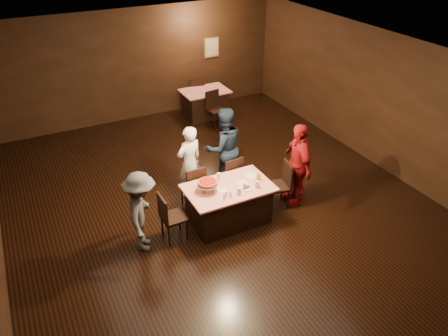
{
  "coord_description": "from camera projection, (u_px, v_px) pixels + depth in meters",
  "views": [
    {
      "loc": [
        -3.18,
        -6.34,
        5.21
      ],
      "look_at": [
        -0.01,
        -0.13,
        1.0
      ],
      "focal_mm": 35.0,
      "sensor_mm": 36.0,
      "label": 1
    }
  ],
  "objects": [
    {
      "name": "room",
      "position": [
        221.0,
        109.0,
        7.66
      ],
      "size": [
        10.0,
        10.04,
        3.02
      ],
      "color": "black",
      "rests_on": "ground"
    },
    {
      "name": "main_table",
      "position": [
        228.0,
        204.0,
        8.21
      ],
      "size": [
        1.6,
        1.0,
        0.77
      ],
      "primitive_type": "cube",
      "color": "red",
      "rests_on": "ground"
    },
    {
      "name": "back_table",
      "position": [
        205.0,
        103.0,
        12.38
      ],
      "size": [
        1.3,
        0.9,
        0.77
      ],
      "primitive_type": "cube",
      "color": "red",
      "rests_on": "ground"
    },
    {
      "name": "chair_far_left",
      "position": [
        193.0,
        186.0,
        8.58
      ],
      "size": [
        0.43,
        0.43,
        0.95
      ],
      "primitive_type": "cube",
      "rotation": [
        0.0,
        0.0,
        3.18
      ],
      "color": "black",
      "rests_on": "ground"
    },
    {
      "name": "chair_far_right",
      "position": [
        229.0,
        176.0,
        8.89
      ],
      "size": [
        0.47,
        0.47,
        0.95
      ],
      "primitive_type": "cube",
      "rotation": [
        0.0,
        0.0,
        3.26
      ],
      "color": "black",
      "rests_on": "ground"
    },
    {
      "name": "chair_end_left",
      "position": [
        174.0,
        216.0,
        7.74
      ],
      "size": [
        0.42,
        0.42,
        0.95
      ],
      "primitive_type": "cube",
      "rotation": [
        0.0,
        0.0,
        1.58
      ],
      "color": "black",
      "rests_on": "ground"
    },
    {
      "name": "chair_end_right",
      "position": [
        278.0,
        185.0,
        8.59
      ],
      "size": [
        0.49,
        0.49,
        0.95
      ],
      "primitive_type": "cube",
      "rotation": [
        0.0,
        0.0,
        -1.77
      ],
      "color": "black",
      "rests_on": "ground"
    },
    {
      "name": "chair_back_near",
      "position": [
        216.0,
        109.0,
        11.8
      ],
      "size": [
        0.47,
        0.47,
        0.95
      ],
      "primitive_type": "cube",
      "rotation": [
        0.0,
        0.0,
        0.13
      ],
      "color": "black",
      "rests_on": "ground"
    },
    {
      "name": "chair_back_far",
      "position": [
        196.0,
        93.0,
        12.79
      ],
      "size": [
        0.49,
        0.49,
        0.95
      ],
      "primitive_type": "cube",
      "rotation": [
        0.0,
        0.0,
        2.95
      ],
      "color": "black",
      "rests_on": "ground"
    },
    {
      "name": "diner_white_jacket",
      "position": [
        190.0,
        162.0,
        8.75
      ],
      "size": [
        0.64,
        0.49,
        1.57
      ],
      "primitive_type": "imported",
      "rotation": [
        0.0,
        0.0,
        3.37
      ],
      "color": "white",
      "rests_on": "ground"
    },
    {
      "name": "diner_navy_hoodie",
      "position": [
        224.0,
        148.0,
        9.06
      ],
      "size": [
        0.88,
        0.7,
        1.77
      ],
      "primitive_type": "imported",
      "rotation": [
        0.0,
        0.0,
        3.11
      ],
      "color": "#152031",
      "rests_on": "ground"
    },
    {
      "name": "diner_grey_knit",
      "position": [
        142.0,
        212.0,
        7.38
      ],
      "size": [
        0.9,
        1.12,
        1.51
      ],
      "primitive_type": "imported",
      "rotation": [
        0.0,
        0.0,
        1.16
      ],
      "color": "#4E4F53",
      "rests_on": "ground"
    },
    {
      "name": "diner_red_shirt",
      "position": [
        298.0,
        164.0,
        8.53
      ],
      "size": [
        0.62,
        1.08,
        1.73
      ],
      "primitive_type": "imported",
      "rotation": [
        0.0,
        0.0,
        -1.78
      ],
      "color": "maroon",
      "rests_on": "ground"
    },
    {
      "name": "pizza_stand",
      "position": [
        208.0,
        183.0,
        7.8
      ],
      "size": [
        0.38,
        0.38,
        0.22
      ],
      "color": "black",
      "rests_on": "main_table"
    },
    {
      "name": "plate_with_slice",
      "position": [
        245.0,
        187.0,
        7.96
      ],
      "size": [
        0.25,
        0.25,
        0.06
      ],
      "color": "white",
      "rests_on": "main_table"
    },
    {
      "name": "plate_empty",
      "position": [
        250.0,
        176.0,
        8.34
      ],
      "size": [
        0.25,
        0.25,
        0.01
      ],
      "primitive_type": "cylinder",
      "color": "white",
      "rests_on": "main_table"
    },
    {
      "name": "glass_front_left",
      "position": [
        239.0,
        191.0,
        7.77
      ],
      "size": [
        0.08,
        0.08,
        0.14
      ],
      "primitive_type": "cylinder",
      "color": "silver",
      "rests_on": "main_table"
    },
    {
      "name": "glass_front_right",
      "position": [
        257.0,
        184.0,
        7.96
      ],
      "size": [
        0.08,
        0.08,
        0.14
      ],
      "primitive_type": "cylinder",
      "color": "silver",
      "rests_on": "main_table"
    },
    {
      "name": "glass_amber",
      "position": [
        258.0,
        177.0,
        8.17
      ],
      "size": [
        0.08,
        0.08,
        0.14
      ],
      "primitive_type": "cylinder",
      "color": "#BF7F26",
      "rests_on": "main_table"
    },
    {
      "name": "glass_back",
      "position": [
        219.0,
        177.0,
        8.19
      ],
      "size": [
        0.08,
        0.08,
        0.14
      ],
      "primitive_type": "cylinder",
      "color": "silver",
      "rests_on": "main_table"
    },
    {
      "name": "condiments",
      "position": [
        227.0,
        195.0,
        7.7
      ],
      "size": [
        0.17,
        0.1,
        0.09
      ],
      "color": "silver",
      "rests_on": "main_table"
    },
    {
      "name": "napkin_center",
      "position": [
        243.0,
        183.0,
        8.13
      ],
      "size": [
        0.19,
        0.19,
        0.01
      ],
      "primitive_type": "cube",
      "rotation": [
        0.0,
        0.0,
        0.21
      ],
      "color": "white",
      "rests_on": "main_table"
    },
    {
      "name": "napkin_left",
      "position": [
        223.0,
        190.0,
        7.91
      ],
      "size": [
        0.21,
        0.21,
        0.01
      ],
      "primitive_type": "cube",
      "rotation": [
        0.0,
        0.0,
        -0.35
      ],
      "color": "white",
      "rests_on": "main_table"
    }
  ]
}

